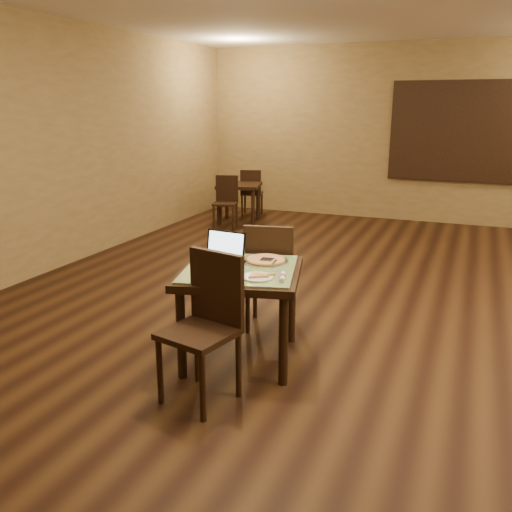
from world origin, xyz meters
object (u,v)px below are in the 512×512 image
at_px(chair_main_near, 207,318).
at_px(chair_main_far, 270,271).
at_px(pizza_pan, 266,261).
at_px(other_table_b_chair_near, 226,199).
at_px(tiled_table, 240,281).
at_px(laptop, 223,254).
at_px(other_table_b_chair_far, 251,190).
at_px(other_table_b, 239,190).

xyz_separation_m(chair_main_near, chair_main_far, (-0.00, 1.23, -0.02)).
relative_size(pizza_pan, other_table_b_chair_near, 0.43).
bearing_deg(chair_main_far, other_table_b_chair_near, -71.45).
xyz_separation_m(tiled_table, laptop, (-0.20, 0.11, 0.17)).
distance_m(tiled_table, other_table_b_chair_near, 4.84).
distance_m(tiled_table, laptop, 0.28).
height_order(tiled_table, other_table_b_chair_far, other_table_b_chair_far).
bearing_deg(other_table_b_chair_near, other_table_b, 74.32).
distance_m(laptop, other_table_b, 5.12).
height_order(chair_main_near, pizza_pan, chair_main_near).
bearing_deg(pizza_pan, other_table_b_chair_near, 119.14).
relative_size(chair_main_near, other_table_b, 1.20).
bearing_deg(laptop, other_table_b_chair_far, 115.67).
distance_m(chair_main_near, other_table_b_chair_near, 5.40).
bearing_deg(chair_main_far, other_table_b, -74.71).
bearing_deg(pizza_pan, chair_main_near, -96.65).
bearing_deg(chair_main_near, pizza_pan, 96.52).
distance_m(other_table_b, other_table_b_chair_near, 0.51).
bearing_deg(other_table_b, pizza_pan, -77.42).
bearing_deg(other_table_b_chair_near, other_table_b_chair_far, 74.32).
distance_m(chair_main_far, other_table_b, 4.74).
bearing_deg(chair_main_near, laptop, 120.26).
distance_m(laptop, pizza_pan, 0.35).
relative_size(tiled_table, chair_main_near, 1.08).
relative_size(other_table_b, other_table_b_chair_far, 1.00).
bearing_deg(other_table_b_chair_far, other_table_b_chair_near, 74.32).
height_order(chair_main_near, chair_main_far, chair_main_near).
distance_m(tiled_table, pizza_pan, 0.29).
relative_size(other_table_b_chair_near, other_table_b_chair_far, 1.00).
height_order(pizza_pan, other_table_b_chair_near, other_table_b_chair_near).
relative_size(tiled_table, other_table_b_chair_near, 1.30).
xyz_separation_m(tiled_table, pizza_pan, (0.12, 0.24, 0.11)).
xyz_separation_m(laptop, other_table_b_chair_near, (-1.96, 4.23, -0.34)).
height_order(tiled_table, chair_main_far, chair_main_far).
bearing_deg(pizza_pan, laptop, -157.27).
relative_size(pizza_pan, other_table_b, 0.43).
distance_m(chair_main_far, other_table_b_chair_far, 5.19).
height_order(tiled_table, other_table_b_chair_near, other_table_b_chair_near).
distance_m(chair_main_near, pizza_pan, 0.88).
bearing_deg(other_table_b, chair_main_near, -81.98).
relative_size(chair_main_near, laptop, 2.77).
bearing_deg(other_table_b_chair_near, tiled_table, -77.14).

